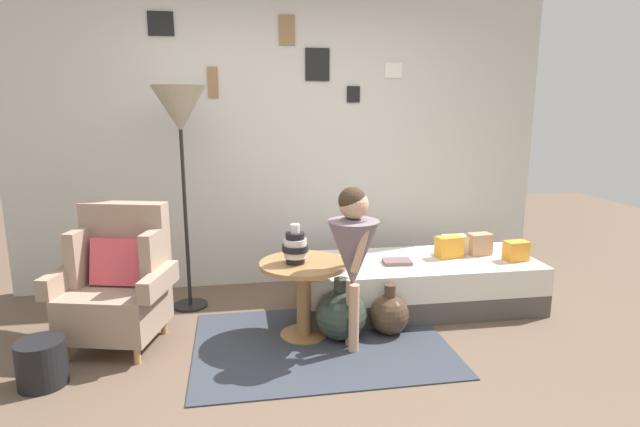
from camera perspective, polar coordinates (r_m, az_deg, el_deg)
ground_plane at (r=3.19m, az=0.23°, el=-18.85°), size 12.00×12.00×0.00m
gallery_wall at (r=4.69m, az=-3.91°, el=7.89°), size 4.80×0.12×2.60m
rug at (r=3.69m, az=0.11°, el=-14.28°), size 1.74×1.28×0.01m
armchair at (r=3.82m, az=-21.58°, el=-7.16°), size 0.85×0.72×0.97m
daybed at (r=4.33m, az=10.87°, el=-7.61°), size 1.91×0.82×0.40m
pillow_head at (r=4.45m, az=21.02°, el=-3.90°), size 0.19×0.14×0.16m
pillow_mid at (r=4.51m, az=17.35°, el=-3.27°), size 0.20×0.14×0.18m
pillow_back at (r=4.49m, az=14.81°, el=-3.36°), size 0.20×0.13×0.16m
pillow_extra at (r=4.36m, az=14.18°, el=-3.64°), size 0.22×0.15×0.18m
side_table at (r=3.65m, az=-1.85°, el=-7.73°), size 0.62×0.62×0.56m
vase_striped at (r=3.55m, az=-2.78°, el=-3.76°), size 0.18×0.18×0.28m
floor_lamp at (r=4.14m, az=-15.34°, el=10.37°), size 0.42×0.42×1.78m
person_child at (r=3.38m, az=3.71°, el=-3.82°), size 0.34×0.34×1.12m
book_on_daybed at (r=4.14m, az=8.60°, el=-5.33°), size 0.24×0.18×0.03m
demijohn_near at (r=3.69m, az=2.34°, el=-11.13°), size 0.37×0.37×0.45m
demijohn_far at (r=3.82m, az=7.73°, el=-11.05°), size 0.29×0.29×0.37m
magazine_basket at (r=3.56m, az=-28.62°, el=-14.42°), size 0.28×0.28×0.28m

